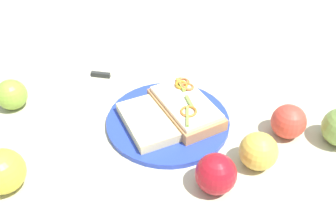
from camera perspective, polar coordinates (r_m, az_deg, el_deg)
name	(u,v)px	position (r m, az deg, el deg)	size (l,w,h in m)	color
ground_plane	(168,123)	(0.83, 0.00, -1.71)	(2.00, 2.00, 0.00)	#BBB799
plate	(168,121)	(0.82, 0.00, -1.39)	(0.27, 0.27, 0.01)	#2740B9
sandwich	(185,106)	(0.82, 2.64, 0.90)	(0.11, 0.18, 0.05)	#BB804F
bread_slice_side	(150,122)	(0.80, -2.73, -1.47)	(0.15, 0.10, 0.02)	beige
apple_0	(289,121)	(0.82, 17.91, -1.39)	(0.07, 0.07, 0.07)	#D94032
apple_1	(258,151)	(0.73, 13.62, -5.83)	(0.07, 0.07, 0.07)	gold
apple_2	(2,171)	(0.74, -23.97, -8.28)	(0.08, 0.08, 0.08)	gold
apple_4	(215,174)	(0.68, 7.15, -9.41)	(0.08, 0.08, 0.08)	#A51521
apple_5	(11,95)	(0.92, -22.76, 2.46)	(0.07, 0.07, 0.07)	#82AA37
knife	(95,74)	(0.98, -11.13, 5.64)	(0.10, 0.08, 0.01)	silver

